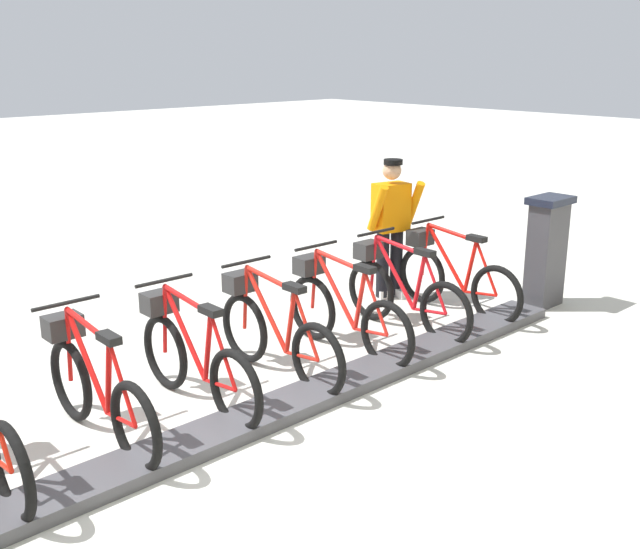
% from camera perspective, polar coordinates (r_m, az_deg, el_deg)
% --- Properties ---
extents(ground_plane, '(60.00, 60.00, 0.00)m').
position_cam_1_polar(ground_plane, '(6.01, -7.82, -12.17)').
color(ground_plane, beige).
extents(dock_rail_base, '(0.44, 8.63, 0.10)m').
position_cam_1_polar(dock_rail_base, '(5.99, -7.84, -11.75)').
color(dock_rail_base, '#47474C').
rests_on(dock_rail_base, ground).
extents(payment_kiosk, '(0.36, 0.52, 1.28)m').
position_cam_1_polar(payment_kiosk, '(9.12, 16.56, 1.80)').
color(payment_kiosk, '#38383D').
rests_on(payment_kiosk, ground).
extents(bike_docked_0, '(1.72, 0.54, 1.02)m').
position_cam_1_polar(bike_docked_0, '(8.70, 9.90, -0.07)').
color(bike_docked_0, black).
rests_on(bike_docked_0, ground).
extents(bike_docked_1, '(1.72, 0.54, 1.02)m').
position_cam_1_polar(bike_docked_1, '(8.05, 6.12, -1.27)').
color(bike_docked_1, black).
rests_on(bike_docked_1, ground).
extents(bike_docked_2, '(1.72, 0.54, 1.02)m').
position_cam_1_polar(bike_docked_2, '(7.44, 1.71, -2.66)').
color(bike_docked_2, black).
rests_on(bike_docked_2, ground).
extents(bike_docked_3, '(1.72, 0.54, 1.02)m').
position_cam_1_polar(bike_docked_3, '(6.89, -3.46, -4.27)').
color(bike_docked_3, black).
rests_on(bike_docked_3, ground).
extents(bike_docked_4, '(1.72, 0.54, 1.02)m').
position_cam_1_polar(bike_docked_4, '(6.42, -9.49, -6.09)').
color(bike_docked_4, black).
rests_on(bike_docked_4, ground).
extents(bike_docked_5, '(1.72, 0.54, 1.02)m').
position_cam_1_polar(bike_docked_5, '(6.03, -16.43, -8.09)').
color(bike_docked_5, black).
rests_on(bike_docked_5, ground).
extents(worker_near_rack, '(0.55, 0.68, 1.66)m').
position_cam_1_polar(worker_near_rack, '(9.01, 5.33, 3.83)').
color(worker_near_rack, white).
rests_on(worker_near_rack, ground).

